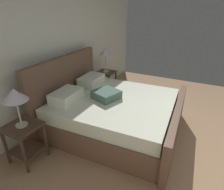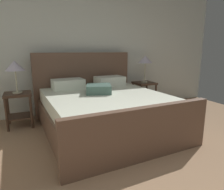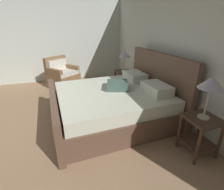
# 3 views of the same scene
# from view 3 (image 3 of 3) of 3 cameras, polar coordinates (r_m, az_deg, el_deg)

# --- Properties ---
(ground_plane) EXTENTS (6.28, 6.11, 0.02)m
(ground_plane) POSITION_cam_3_polar(r_m,az_deg,el_deg) (3.39, -30.85, -12.93)
(ground_plane) COLOR #A07B5A
(wall_back) EXTENTS (6.40, 0.12, 2.61)m
(wall_back) POSITION_cam_3_polar(r_m,az_deg,el_deg) (3.53, 21.84, 13.50)
(wall_back) COLOR silver
(wall_back) RESTS_ON ground
(wall_side_left) EXTENTS (0.12, 6.23, 2.61)m
(wall_side_left) POSITION_cam_3_polar(r_m,az_deg,el_deg) (6.00, -27.48, 15.98)
(wall_side_left) COLOR silver
(wall_side_left) RESTS_ON ground
(bed) EXTENTS (2.12, 2.32, 1.27)m
(bed) POSITION_cam_3_polar(r_m,az_deg,el_deg) (3.34, 0.70, -2.62)
(bed) COLOR brown
(bed) RESTS_ON ground
(nightstand_right) EXTENTS (0.44, 0.44, 0.60)m
(nightstand_right) POSITION_cam_3_polar(r_m,az_deg,el_deg) (2.75, 27.83, -10.39)
(nightstand_right) COLOR #453023
(nightstand_right) RESTS_ON ground
(table_lamp_right) EXTENTS (0.33, 0.33, 0.59)m
(table_lamp_right) POSITION_cam_3_polar(r_m,az_deg,el_deg) (2.48, 30.79, 3.25)
(table_lamp_right) COLOR #B7B293
(table_lamp_right) RESTS_ON nightstand_right
(nightstand_left) EXTENTS (0.44, 0.44, 0.60)m
(nightstand_left) POSITION_cam_3_polar(r_m,az_deg,el_deg) (4.70, 4.05, 5.80)
(nightstand_left) COLOR #453023
(nightstand_left) RESTS_ON ground
(table_lamp_left) EXTENTS (0.32, 0.32, 0.55)m
(table_lamp_left) POSITION_cam_3_polar(r_m,az_deg,el_deg) (4.55, 4.28, 13.60)
(table_lamp_left) COLOR #B7B293
(table_lamp_left) RESTS_ON nightstand_left
(armchair) EXTENTS (1.02, 1.01, 0.90)m
(armchair) POSITION_cam_3_polar(r_m,az_deg,el_deg) (5.27, -16.54, 6.19)
(armchair) COLOR #8E6846
(armchair) RESTS_ON ground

